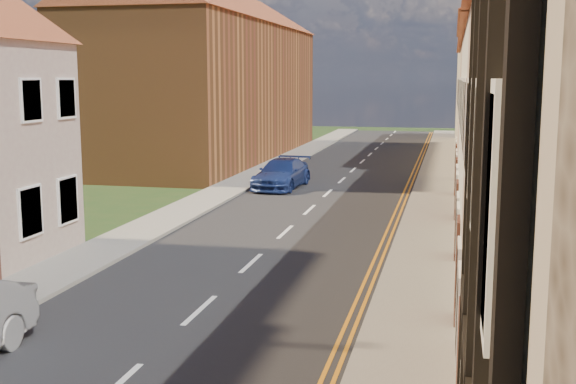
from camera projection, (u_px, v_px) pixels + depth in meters
road at (285, 232)px, 22.96m from camera, size 7.00×90.00×0.02m
pavement_left at (156, 224)px, 23.92m from camera, size 1.80×90.00×0.12m
pavement_right at (425, 237)px, 21.99m from camera, size 1.80×90.00×0.12m
cottage_r_cream_far at (559, 88)px, 29.56m from camera, size 8.30×6.00×9.00m
block_right_far at (525, 71)px, 44.16m from camera, size 8.30×24.20×10.50m
block_left_far at (210, 71)px, 43.43m from camera, size 8.30×24.20×10.50m
car_far at (282, 174)px, 32.12m from camera, size 2.09×4.53×1.28m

